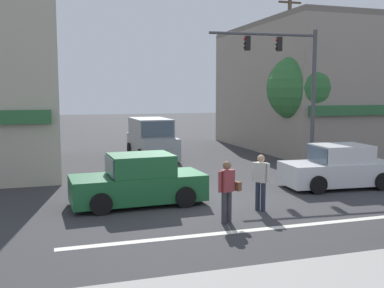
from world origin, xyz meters
TOP-DOWN VIEW (x-y plane):
  - ground_plane at (0.00, 0.00)m, footprint 120.00×120.00m
  - lane_marking_stripe at (0.00, -3.50)m, footprint 9.00×0.24m
  - building_right_corner at (13.16, 11.37)m, footprint 12.09×12.13m
  - street_tree at (7.91, 6.99)m, footprint 3.52×3.52m
  - utility_pole_far_right at (8.78, 9.85)m, footprint 1.40×0.22m
  - traffic_light_mast at (5.72, 3.96)m, footprint 4.88×0.55m
  - van_waiting_far at (0.60, 9.67)m, footprint 2.10×4.63m
  - sedan_approaching_near at (5.58, 0.32)m, footprint 4.21×2.11m
  - sedan_crossing_leftbound at (-1.93, -0.00)m, footprint 4.17×2.01m
  - pedestrian_mid_crossing at (1.36, -1.83)m, footprint 0.39×0.48m
  - pedestrian_far_side at (-0.05, -2.70)m, footprint 0.69×0.39m

SIDE VIEW (x-z plane):
  - ground_plane at x=0.00m, z-range 0.00..0.00m
  - lane_marking_stripe at x=0.00m, z-range 0.00..0.01m
  - sedan_approaching_near at x=5.58m, z-range -0.08..1.50m
  - sedan_crossing_leftbound at x=-1.93m, z-range -0.08..1.50m
  - pedestrian_mid_crossing at x=1.36m, z-range 0.11..1.78m
  - pedestrian_far_side at x=-0.05m, z-range 0.12..1.79m
  - van_waiting_far at x=0.60m, z-range -0.05..2.06m
  - street_tree at x=7.91m, z-range 0.96..6.43m
  - building_right_corner at x=13.16m, z-range 0.00..7.61m
  - traffic_light_mast at x=5.72m, z-range 1.08..7.28m
  - utility_pole_far_right at x=8.78m, z-range 0.15..9.15m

